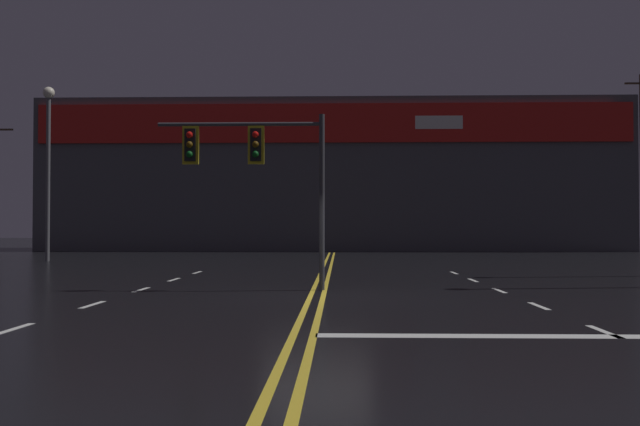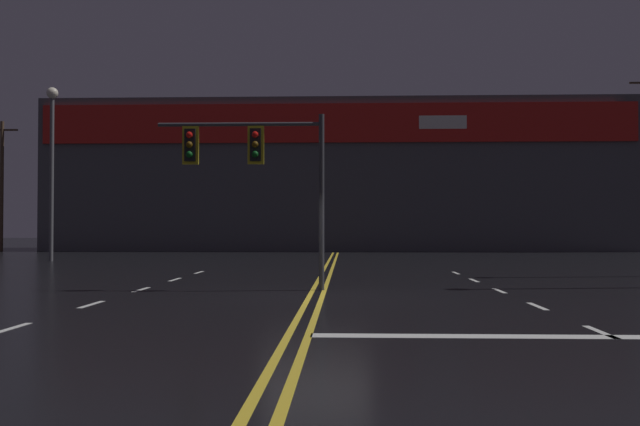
% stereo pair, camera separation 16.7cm
% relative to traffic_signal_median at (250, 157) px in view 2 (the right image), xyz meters
% --- Properties ---
extents(ground_plane, '(200.00, 200.00, 0.00)m').
position_rel_traffic_signal_median_xyz_m(ground_plane, '(1.76, -1.80, -3.42)').
color(ground_plane, black).
extents(road_markings, '(13.65, 60.00, 0.01)m').
position_rel_traffic_signal_median_xyz_m(road_markings, '(2.57, -2.84, -3.42)').
color(road_markings, gold).
rests_on(road_markings, ground).
extents(traffic_signal_median, '(4.32, 0.36, 4.53)m').
position_rel_traffic_signal_median_xyz_m(traffic_signal_median, '(0.00, 0.00, 0.00)').
color(traffic_signal_median, '#38383D').
rests_on(traffic_signal_median, ground).
extents(streetlight_far_left, '(0.56, 0.56, 8.46)m').
position_rel_traffic_signal_median_xyz_m(streetlight_far_left, '(-11.85, 15.78, 2.06)').
color(streetlight_far_left, '#59595E').
rests_on(streetlight_far_left, ground).
extents(building_backdrop, '(41.18, 10.23, 10.60)m').
position_rel_traffic_signal_median_xyz_m(building_backdrop, '(1.76, 35.00, 1.89)').
color(building_backdrop, '#4C4C51').
rests_on(building_backdrop, ground).
extents(utility_pole_row, '(46.17, 0.26, 11.96)m').
position_rel_traffic_signal_median_xyz_m(utility_pole_row, '(3.57, 30.08, 2.12)').
color(utility_pole_row, '#4C3828').
rests_on(utility_pole_row, ground).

